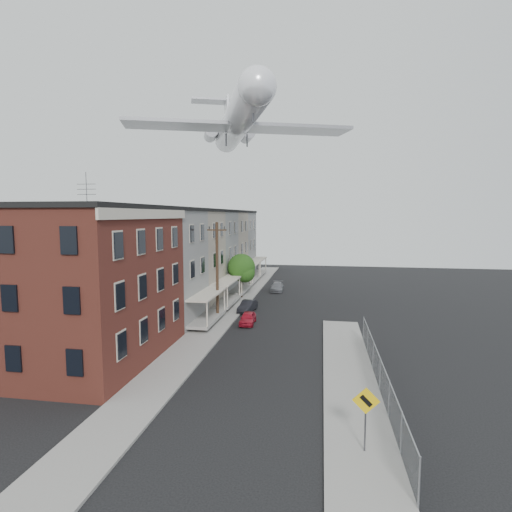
{
  "coord_description": "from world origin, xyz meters",
  "views": [
    {
      "loc": [
        3.76,
        -16.8,
        9.63
      ],
      "look_at": [
        -0.09,
        6.36,
        7.22
      ],
      "focal_mm": 28.0,
      "sensor_mm": 36.0,
      "label": 1
    }
  ],
  "objects_px": {
    "utility_pole": "(217,270)",
    "airplane": "(237,122)",
    "warning_sign": "(366,409)",
    "street_tree": "(242,269)",
    "car_near": "(248,318)",
    "car_far": "(277,287)",
    "car_mid": "(248,306)"
  },
  "relations": [
    {
      "from": "car_mid",
      "to": "car_far",
      "type": "bearing_deg",
      "value": 88.93
    },
    {
      "from": "warning_sign",
      "to": "utility_pole",
      "type": "distance_m",
      "value": 22.25
    },
    {
      "from": "utility_pole",
      "to": "car_mid",
      "type": "bearing_deg",
      "value": 60.36
    },
    {
      "from": "warning_sign",
      "to": "car_near",
      "type": "xyz_separation_m",
      "value": [
        -8.24,
        18.23,
        -1.35
      ]
    },
    {
      "from": "utility_pole",
      "to": "street_tree",
      "type": "height_order",
      "value": "utility_pole"
    },
    {
      "from": "utility_pole",
      "to": "car_far",
      "type": "height_order",
      "value": "utility_pole"
    },
    {
      "from": "warning_sign",
      "to": "car_mid",
      "type": "xyz_separation_m",
      "value": [
        -9.09,
        22.73,
        -1.32
      ]
    },
    {
      "from": "street_tree",
      "to": "car_near",
      "type": "distance_m",
      "value": 11.42
    },
    {
      "from": "car_mid",
      "to": "car_near",
      "type": "bearing_deg",
      "value": -71.84
    },
    {
      "from": "utility_pole",
      "to": "car_near",
      "type": "height_order",
      "value": "utility_pole"
    },
    {
      "from": "airplane",
      "to": "car_far",
      "type": "bearing_deg",
      "value": 70.21
    },
    {
      "from": "utility_pole",
      "to": "airplane",
      "type": "relative_size",
      "value": 0.36
    },
    {
      "from": "warning_sign",
      "to": "car_near",
      "type": "height_order",
      "value": "warning_sign"
    },
    {
      "from": "street_tree",
      "to": "car_mid",
      "type": "height_order",
      "value": "street_tree"
    },
    {
      "from": "airplane",
      "to": "warning_sign",
      "type": "bearing_deg",
      "value": -67.12
    },
    {
      "from": "car_near",
      "to": "car_mid",
      "type": "xyz_separation_m",
      "value": [
        -0.86,
        4.5,
        0.03
      ]
    },
    {
      "from": "utility_pole",
      "to": "car_mid",
      "type": "distance_m",
      "value": 5.92
    },
    {
      "from": "car_far",
      "to": "airplane",
      "type": "relative_size",
      "value": 0.15
    },
    {
      "from": "warning_sign",
      "to": "car_far",
      "type": "distance_m",
      "value": 34.92
    },
    {
      "from": "street_tree",
      "to": "warning_sign",
      "type": "bearing_deg",
      "value": -69.42
    },
    {
      "from": "car_near",
      "to": "airplane",
      "type": "distance_m",
      "value": 19.97
    },
    {
      "from": "car_mid",
      "to": "airplane",
      "type": "xyz_separation_m",
      "value": [
        -1.53,
        2.43,
        18.55
      ]
    },
    {
      "from": "warning_sign",
      "to": "street_tree",
      "type": "relative_size",
      "value": 0.54
    },
    {
      "from": "warning_sign",
      "to": "street_tree",
      "type": "bearing_deg",
      "value": 110.58
    },
    {
      "from": "car_near",
      "to": "warning_sign",
      "type": "bearing_deg",
      "value": -67.7
    },
    {
      "from": "utility_pole",
      "to": "airplane",
      "type": "distance_m",
      "value": 15.69
    },
    {
      "from": "car_mid",
      "to": "warning_sign",
      "type": "bearing_deg",
      "value": -60.81
    },
    {
      "from": "street_tree",
      "to": "car_near",
      "type": "height_order",
      "value": "street_tree"
    },
    {
      "from": "warning_sign",
      "to": "car_mid",
      "type": "relative_size",
      "value": 0.82
    },
    {
      "from": "warning_sign",
      "to": "airplane",
      "type": "xyz_separation_m",
      "value": [
        -10.62,
        25.16,
        17.22
      ]
    },
    {
      "from": "street_tree",
      "to": "airplane",
      "type": "distance_m",
      "value": 16.11
    },
    {
      "from": "warning_sign",
      "to": "street_tree",
      "type": "xyz_separation_m",
      "value": [
        -10.87,
        28.95,
        1.57
      ]
    }
  ]
}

